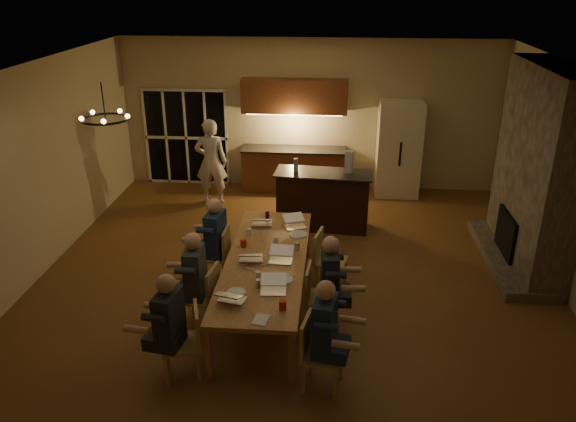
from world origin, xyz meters
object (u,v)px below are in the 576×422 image
Objects in this scene: refrigerator at (399,149)px; plate_left at (236,293)px; laptop_c at (251,252)px; laptop_f at (295,221)px; chair_right_mid at (323,298)px; person_left_near at (170,328)px; laptop_e at (261,218)px; redcup_near at (283,305)px; redcup_mid at (243,243)px; chandelier at (105,119)px; laptop_b at (273,284)px; dining_table at (266,283)px; mug_mid at (276,240)px; chair_right_near at (323,354)px; mug_back at (249,232)px; can_silver at (258,284)px; person_left_mid at (195,281)px; mug_front at (258,275)px; can_right at (297,246)px; chair_left_near at (181,343)px; plate_near at (284,280)px; person_left_far at (216,241)px; laptop_d at (280,254)px; chair_left_far at (214,255)px; bar_blender at (349,162)px; bar_bottle at (296,165)px; bar_island at (323,200)px; standing_person at (211,162)px; person_right_mid at (329,285)px; chair_right_far at (331,261)px; laptop_a at (232,292)px; plate_far at (298,234)px; person_right_near at (324,335)px; chair_left_mid at (200,296)px; can_cola at (267,215)px.

plate_left is (-2.51, -5.52, -0.24)m from refrigerator.
laptop_c is 1.23m from laptop_f.
chair_right_mid is 0.64× the size of person_left_near.
laptop_c is 1.00× the size of laptop_e.
redcup_near is 1.00× the size of redcup_mid.
laptop_b is (2.14, -0.63, -1.89)m from chandelier.
mug_mid is at bearing 80.43° from dining_table.
chair_right_near is at bearing -102.68° from refrigerator.
laptop_c is 3.20× the size of mug_back.
person_left_mid is at bearing 166.13° from can_silver.
chair_right_near reaches higher than mug_front.
plate_left is at bearing -118.81° from can_right.
can_right is at bearing 130.30° from chair_left_near.
plate_near is (1.17, 0.01, 0.07)m from person_left_mid.
person_left_far is (0.04, 1.18, 0.00)m from person_left_mid.
redcup_mid is (-0.58, 0.41, -0.05)m from laptop_d.
chair_left_far is at bearing 172.53° from mug_mid.
bar_bottle is at bearing -163.43° from bar_blender.
bar_island is (0.73, 2.78, 0.17)m from dining_table.
laptop_b reaches higher than mug_back.
standing_person is 5.52× the size of laptop_c.
laptop_c is 0.80m from mug_back.
person_right_mid is at bearing -45.79° from mug_back.
standing_person reaches higher than person_left_far.
redcup_mid is (-1.21, 1.99, 0.37)m from chair_right_near.
refrigerator is 5.30m from person_right_mid.
dining_table is 2.93m from bar_bottle.
chair_right_far is 1.52m from mug_front.
laptop_a is at bearing -159.67° from laptop_b.
laptop_b reaches higher than redcup_near.
laptop_a is at bearing -97.30° from bar_bottle.
laptop_e is at bearing -77.77° from laptop_a.
chair_left_far is 3.11m from bar_blender.
laptop_a is at bearing -109.69° from plate_far.
chandelier is 2.65m from laptop_a.
redcup_mid is 1.13m from plate_near.
person_right_near is at bearing -174.16° from chair_right_mid.
chair_left_far is (-0.05, 1.18, 0.00)m from chair_left_mid.
mug_back is at bearing 114.38° from dining_table.
chair_right_near is 1.76m from laptop_d.
plate_far is at bearing -84.87° from bar_bottle.
plate_far is at bearing 136.42° from person_left_mid.
can_cola is (0.76, 3.00, 0.12)m from person_left_near.
chair_right_far is at bearing 46.51° from laptop_d.
person_right_near is 1.98m from can_right.
chair_right_mid is at bearing 117.88° from laptop_e.
laptop_c reaches higher than chair_left_near.
laptop_e is at bearing 70.22° from mug_back.
chandelier is at bearing -173.49° from dining_table.
plate_near is at bearing -112.61° from laptop_f.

